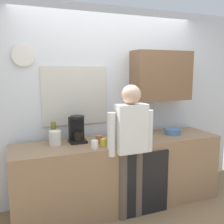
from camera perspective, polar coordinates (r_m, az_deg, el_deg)
ground_plane at (r=3.36m, az=3.99°, el=-22.29°), size 8.00×8.00×0.00m
kitchen_counter at (r=3.40m, az=1.83°, el=-13.49°), size 2.67×0.64×0.88m
dishwasher_panel at (r=3.24m, az=7.99°, el=-15.64°), size 0.56×0.02×0.79m
back_wall_assembly at (r=3.56m, az=0.63°, el=2.83°), size 4.27×0.42×2.60m
coffee_maker at (r=3.17m, az=-7.85°, el=-4.06°), size 0.20×0.20×0.33m
bottle_red_vinegar at (r=3.20m, az=6.78°, el=-4.59°), size 0.06×0.06×0.22m
bottle_amber_beer at (r=3.27m, az=2.01°, el=-4.13°), size 0.06×0.06×0.23m
bottle_olive_oil at (r=3.23m, az=-12.92°, el=-4.35°), size 0.06×0.06×0.25m
cup_terracotta_mug at (r=3.12m, az=-2.98°, el=-6.10°), size 0.08×0.08×0.09m
cup_white_mug at (r=2.90m, az=-3.93°, el=-7.26°), size 0.08×0.08×0.09m
cup_yellow_cup at (r=2.99m, az=-1.96°, el=-6.83°), size 0.07×0.07×0.08m
mixing_bowl at (r=3.63m, az=13.41°, el=-4.25°), size 0.22×0.22×0.08m
potted_plant at (r=3.35m, az=5.56°, el=-3.55°), size 0.15×0.15×0.23m
dish_soap at (r=3.14m, az=-0.03°, el=-5.38°), size 0.06×0.06×0.18m
storage_canister at (r=3.09m, az=-12.62°, el=-5.72°), size 0.14×0.14×0.17m
person_at_sink at (r=2.97m, az=4.20°, el=-6.51°), size 0.57×0.22×1.60m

